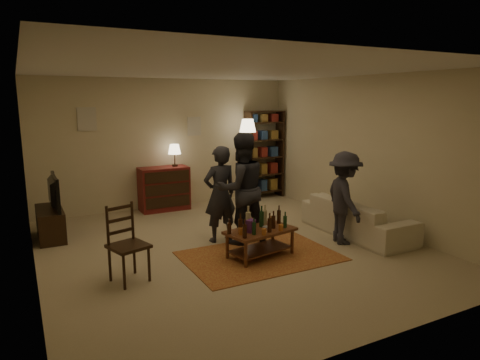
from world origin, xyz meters
TOP-DOWN VIEW (x-y plane):
  - floor at (0.00, 0.00)m, footprint 6.00×6.00m
  - room_shell at (-0.65, 2.98)m, footprint 6.00×6.00m
  - rug at (0.21, -0.55)m, footprint 2.20×1.50m
  - coffee_table at (0.20, -0.54)m, footprint 1.09×0.72m
  - dining_chair at (-1.71, -0.47)m, footprint 0.54×0.54m
  - tv_stand at (-2.44, 1.80)m, footprint 0.40×1.00m
  - dresser at (-0.19, 2.71)m, footprint 1.00×0.50m
  - bookshelf at (2.25, 2.78)m, footprint 0.90×0.34m
  - floor_lamp at (1.65, 2.50)m, footprint 0.36×0.36m
  - sofa at (2.20, -0.40)m, footprint 0.81×2.08m
  - person_left at (-0.01, 0.37)m, footprint 0.59×0.41m
  - person_right at (0.26, 0.15)m, footprint 0.88×0.69m
  - person_by_sofa at (1.70, -0.63)m, footprint 0.81×1.08m

SIDE VIEW (x-z plane):
  - floor at x=0.00m, z-range 0.00..0.00m
  - rug at x=0.21m, z-range 0.00..0.01m
  - sofa at x=2.20m, z-range 0.00..0.61m
  - coffee_table at x=0.20m, z-range 0.00..0.75m
  - tv_stand at x=-2.44m, z-range -0.14..0.91m
  - dresser at x=-0.19m, z-range -0.20..1.16m
  - dining_chair at x=-1.71m, z-range 0.03..1.03m
  - person_by_sofa at x=1.70m, z-range 0.00..1.48m
  - person_left at x=-0.01m, z-range 0.00..1.56m
  - person_right at x=0.26m, z-range 0.00..1.77m
  - bookshelf at x=2.25m, z-range 0.03..2.04m
  - floor_lamp at x=1.65m, z-range 0.65..2.50m
  - room_shell at x=-0.65m, z-range -1.19..4.81m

